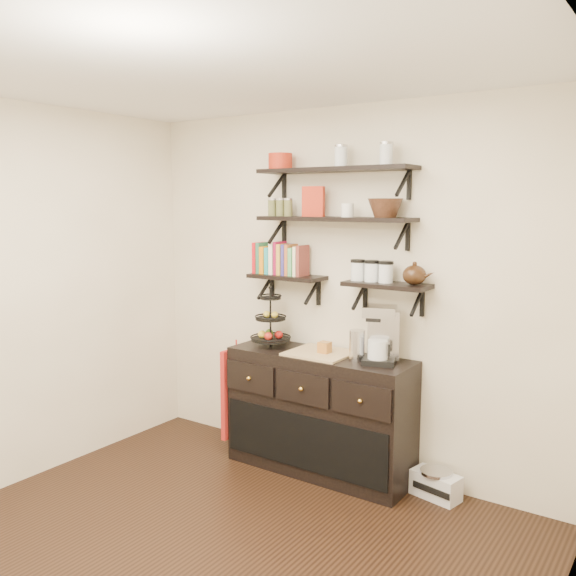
{
  "coord_description": "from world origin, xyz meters",
  "views": [
    {
      "loc": [
        2.22,
        -2.21,
        2.0
      ],
      "look_at": [
        -0.08,
        1.15,
        1.43
      ],
      "focal_mm": 38.0,
      "sensor_mm": 36.0,
      "label": 1
    }
  ],
  "objects_px": {
    "sideboard": "(320,413)",
    "fruit_stand": "(271,326)",
    "coffee_maker": "(381,336)",
    "radio": "(436,484)"
  },
  "relations": [
    {
      "from": "sideboard",
      "to": "fruit_stand",
      "type": "distance_m",
      "value": 0.75
    },
    {
      "from": "radio",
      "to": "sideboard",
      "type": "bearing_deg",
      "value": -162.44
    },
    {
      "from": "fruit_stand",
      "to": "radio",
      "type": "height_order",
      "value": "fruit_stand"
    },
    {
      "from": "sideboard",
      "to": "fruit_stand",
      "type": "height_order",
      "value": "fruit_stand"
    },
    {
      "from": "coffee_maker",
      "to": "radio",
      "type": "relative_size",
      "value": 1.13
    },
    {
      "from": "sideboard",
      "to": "coffee_maker",
      "type": "xyz_separation_m",
      "value": [
        0.47,
        0.03,
        0.64
      ]
    },
    {
      "from": "sideboard",
      "to": "radio",
      "type": "relative_size",
      "value": 3.94
    },
    {
      "from": "coffee_maker",
      "to": "radio",
      "type": "bearing_deg",
      "value": -11.64
    },
    {
      "from": "sideboard",
      "to": "fruit_stand",
      "type": "bearing_deg",
      "value": 179.62
    },
    {
      "from": "sideboard",
      "to": "radio",
      "type": "bearing_deg",
      "value": 5.43
    }
  ]
}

